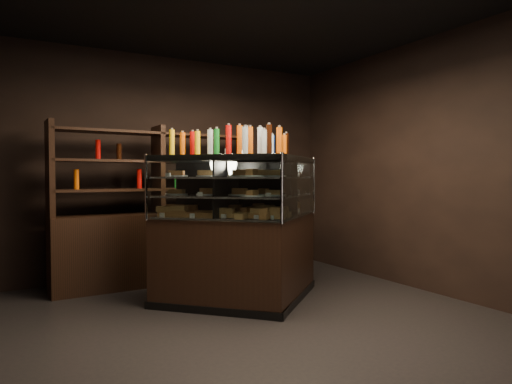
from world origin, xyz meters
TOP-DOWN VIEW (x-y plane):
  - ground at (0.00, 0.00)m, footprint 5.00×5.00m
  - room_shell at (0.00, 0.00)m, footprint 5.02×5.02m
  - display_case at (0.40, 0.73)m, footprint 2.10×1.55m
  - food_display at (0.40, 0.72)m, footprint 1.65×1.04m
  - bottles_top at (0.40, 0.73)m, footprint 1.47×0.90m
  - potted_conifer at (0.66, 0.66)m, footprint 0.40×0.40m
  - back_shelving at (-0.17, 2.05)m, footprint 2.61×0.54m

SIDE VIEW (x-z plane):
  - ground at x=0.00m, z-range 0.00..0.00m
  - potted_conifer at x=0.66m, z-range 0.06..0.92m
  - display_case at x=0.40m, z-range -0.27..1.32m
  - back_shelving at x=-0.17m, z-range -0.40..1.60m
  - food_display at x=0.40m, z-range 0.93..1.42m
  - bottles_top at x=0.40m, z-range 1.57..1.87m
  - room_shell at x=0.00m, z-range 0.44..3.45m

